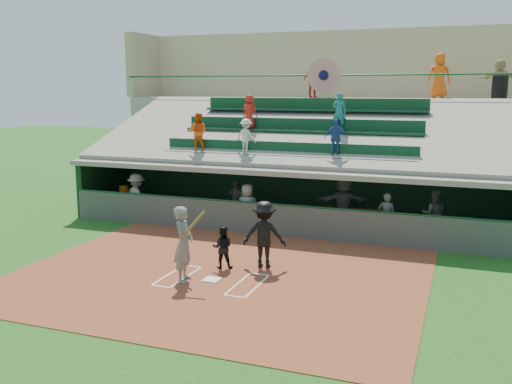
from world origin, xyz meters
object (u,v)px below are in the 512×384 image
(home_plate, at_px, (212,280))
(trash_bin, at_px, (500,87))
(catcher, at_px, (222,247))
(water_cooler, at_px, (124,190))
(batter_at_plate, at_px, (184,244))
(white_table, at_px, (125,203))

(home_plate, xyz_separation_m, trash_bin, (7.25, 12.73, 5.03))
(catcher, distance_m, water_cooler, 8.67)
(batter_at_plate, relative_size, white_table, 2.49)
(catcher, bearing_deg, white_table, -57.02)
(home_plate, height_order, trash_bin, trash_bin)
(home_plate, distance_m, white_table, 9.49)
(batter_at_plate, bearing_deg, water_cooler, 132.81)
(home_plate, xyz_separation_m, batter_at_plate, (-0.66, -0.29, 1.00))
(home_plate, height_order, water_cooler, water_cooler)
(home_plate, relative_size, trash_bin, 0.46)
(white_table, bearing_deg, trash_bin, 27.05)
(white_table, xyz_separation_m, water_cooler, (-0.00, -0.04, 0.54))
(catcher, xyz_separation_m, white_table, (-6.76, 5.44, -0.23))
(catcher, relative_size, trash_bin, 1.29)
(catcher, relative_size, white_table, 1.50)
(water_cooler, bearing_deg, trash_bin, 23.89)
(catcher, bearing_deg, trash_bin, -140.54)
(trash_bin, bearing_deg, batter_at_plate, -121.25)
(batter_at_plate, bearing_deg, home_plate, 24.05)
(catcher, relative_size, water_cooler, 3.25)
(batter_at_plate, relative_size, water_cooler, 5.41)
(batter_at_plate, distance_m, trash_bin, 15.76)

